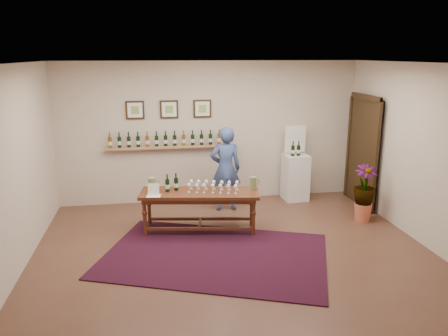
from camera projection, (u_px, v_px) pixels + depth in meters
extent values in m
plane|color=brown|center=(233.00, 250.00, 6.71)|extent=(6.00, 6.00, 0.00)
plane|color=beige|center=(210.00, 132.00, 8.74)|extent=(6.00, 0.00, 6.00)
plane|color=beige|center=(284.00, 227.00, 3.97)|extent=(6.00, 0.00, 6.00)
plane|color=beige|center=(14.00, 171.00, 5.87)|extent=(0.00, 5.00, 5.00)
plane|color=beige|center=(421.00, 154.00, 6.83)|extent=(0.00, 5.00, 5.00)
plane|color=white|center=(234.00, 63.00, 6.00)|extent=(6.00, 6.00, 0.00)
cube|color=tan|center=(170.00, 147.00, 8.58)|extent=(2.50, 0.16, 0.04)
cube|color=black|center=(364.00, 153.00, 8.53)|extent=(0.10, 1.00, 2.10)
cube|color=black|center=(362.00, 153.00, 8.53)|extent=(0.04, 1.12, 2.22)
cube|color=black|center=(135.00, 110.00, 8.36)|extent=(0.35, 0.03, 0.35)
cube|color=white|center=(135.00, 110.00, 8.34)|extent=(0.28, 0.01, 0.28)
cube|color=#8AA954|center=(135.00, 110.00, 8.34)|extent=(0.15, 0.00, 0.15)
cube|color=black|center=(169.00, 109.00, 8.46)|extent=(0.35, 0.03, 0.35)
cube|color=white|center=(169.00, 109.00, 8.44)|extent=(0.28, 0.01, 0.28)
cube|color=#8AA954|center=(169.00, 109.00, 8.44)|extent=(0.15, 0.00, 0.15)
cube|color=black|center=(202.00, 109.00, 8.57)|extent=(0.35, 0.03, 0.35)
cube|color=white|center=(202.00, 109.00, 8.55)|extent=(0.28, 0.01, 0.28)
cube|color=#8AA954|center=(202.00, 109.00, 8.55)|extent=(0.15, 0.00, 0.15)
cube|color=#460C15|center=(215.00, 255.00, 6.52)|extent=(3.81, 3.18, 0.02)
cube|color=#441F11|center=(199.00, 193.00, 7.28)|extent=(2.04, 0.93, 0.05)
cube|color=#441F11|center=(200.00, 197.00, 7.30)|extent=(1.92, 0.81, 0.09)
cylinder|color=#441F11|center=(145.00, 218.00, 7.15)|extent=(0.07, 0.07, 0.64)
cylinder|color=#441F11|center=(253.00, 217.00, 7.16)|extent=(0.07, 0.07, 0.64)
cylinder|color=#441F11|center=(149.00, 208.00, 7.58)|extent=(0.07, 0.07, 0.64)
cylinder|color=#441F11|center=(252.00, 208.00, 7.59)|extent=(0.07, 0.07, 0.64)
cube|color=#441F11|center=(199.00, 229.00, 7.20)|extent=(1.77, 0.33, 0.04)
cube|color=#441F11|center=(201.00, 219.00, 7.64)|extent=(1.77, 0.33, 0.04)
cube|color=#441F11|center=(200.00, 224.00, 7.42)|extent=(0.12, 0.45, 0.04)
cube|color=white|center=(153.00, 190.00, 7.05)|extent=(0.24, 0.19, 0.20)
cube|color=white|center=(295.00, 177.00, 8.95)|extent=(0.49, 0.49, 0.94)
cube|color=white|center=(295.00, 139.00, 8.88)|extent=(0.44, 0.04, 0.60)
cone|color=#C76142|center=(363.00, 212.00, 7.85)|extent=(0.31, 0.31, 0.33)
imported|color=#173616|center=(365.00, 188.00, 7.73)|extent=(0.50, 0.50, 0.57)
imported|color=#394E87|center=(226.00, 169.00, 8.27)|extent=(0.59, 0.39, 1.62)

